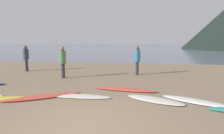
# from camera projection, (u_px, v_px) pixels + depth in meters

# --- Properties ---
(ground_plane) EXTENTS (120.00, 120.00, 0.20)m
(ground_plane) POSITION_uv_depth(u_px,v_px,m) (122.00, 68.00, 13.85)
(ground_plane) COLOR #8C7559
(ground_plane) RESTS_ON ground
(ocean_water) EXTENTS (140.00, 100.00, 0.01)m
(ocean_water) POSITION_uv_depth(u_px,v_px,m) (136.00, 47.00, 64.80)
(ocean_water) COLOR slate
(ocean_water) RESTS_ON ground
(surfboard_3) EXTENTS (2.52, 1.86, 0.08)m
(surfboard_3) POSITION_uv_depth(u_px,v_px,m) (42.00, 96.00, 6.22)
(surfboard_3) COLOR #D84C38
(surfboard_3) RESTS_ON ground
(surfboard_4) EXTENTS (2.60, 0.51, 0.06)m
(surfboard_4) POSITION_uv_depth(u_px,v_px,m) (75.00, 96.00, 6.30)
(surfboard_4) COLOR silver
(surfboard_4) RESTS_ON ground
(surfboard_5) EXTENTS (2.59, 0.76, 0.09)m
(surfboard_5) POSITION_uv_depth(u_px,v_px,m) (125.00, 89.00, 7.10)
(surfboard_5) COLOR #D84C38
(surfboard_5) RESTS_ON ground
(surfboard_6) EXTENTS (2.02, 1.29, 0.08)m
(surfboard_6) POSITION_uv_depth(u_px,v_px,m) (154.00, 100.00, 5.86)
(surfboard_6) COLOR silver
(surfboard_6) RESTS_ON ground
(surfboard_7) EXTENTS (2.16, 1.38, 0.10)m
(surfboard_7) POSITION_uv_depth(u_px,v_px,m) (196.00, 101.00, 5.68)
(surfboard_7) COLOR white
(surfboard_7) RESTS_ON ground
(person_0) EXTENTS (0.34, 0.34, 1.69)m
(person_0) POSITION_uv_depth(u_px,v_px,m) (63.00, 60.00, 9.37)
(person_0) COLOR #2D2D38
(person_0) RESTS_ON ground
(person_1) EXTENTS (0.34, 0.34, 1.67)m
(person_1) POSITION_uv_depth(u_px,v_px,m) (137.00, 58.00, 10.26)
(person_1) COLOR #2D2D38
(person_1) RESTS_ON ground
(person_2) EXTENTS (0.34, 0.34, 1.69)m
(person_2) POSITION_uv_depth(u_px,v_px,m) (26.00, 56.00, 11.54)
(person_2) COLOR #2D2D38
(person_2) RESTS_ON ground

